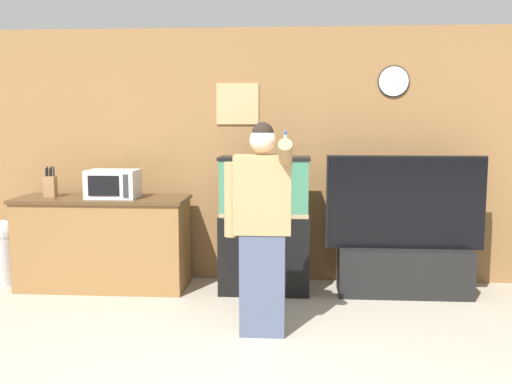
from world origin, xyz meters
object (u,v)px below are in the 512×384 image
object	(u,v)px
knife_block	(50,186)
aquarium_on_stand	(264,225)
tv_on_stand	(404,255)
counter_island	(104,242)
trash_bin	(4,251)
person_standing	(261,226)
microwave	(113,184)

from	to	relation	value
knife_block	aquarium_on_stand	size ratio (longest dim) A/B	0.23
tv_on_stand	counter_island	bearing A→B (deg)	179.17
counter_island	trash_bin	bearing A→B (deg)	175.99
knife_block	person_standing	xyz separation A→B (m)	(2.17, -1.17, -0.16)
microwave	trash_bin	world-z (taller)	microwave
trash_bin	person_standing	bearing A→B (deg)	-24.46
trash_bin	aquarium_on_stand	bearing A→B (deg)	-2.72
counter_island	knife_block	distance (m)	0.77
aquarium_on_stand	microwave	bearing A→B (deg)	178.96
counter_island	trash_bin	distance (m)	1.09
tv_on_stand	trash_bin	size ratio (longest dim) A/B	2.27
person_standing	counter_island	bearing A→B (deg)	144.73
counter_island	knife_block	bearing A→B (deg)	179.91
tv_on_stand	person_standing	bearing A→B (deg)	-139.16
microwave	trash_bin	distance (m)	1.40
person_standing	aquarium_on_stand	bearing A→B (deg)	91.97
counter_island	person_standing	world-z (taller)	person_standing
aquarium_on_stand	trash_bin	distance (m)	2.71
counter_island	microwave	size ratio (longest dim) A/B	3.46
counter_island	microwave	world-z (taller)	microwave
counter_island	tv_on_stand	world-z (taller)	tv_on_stand
person_standing	trash_bin	bearing A→B (deg)	155.54
microwave	counter_island	bearing A→B (deg)	168.39
tv_on_stand	person_standing	xyz separation A→B (m)	(-1.30, -1.12, 0.47)
knife_block	trash_bin	xyz separation A→B (m)	(-0.56, 0.07, -0.69)
knife_block	aquarium_on_stand	distance (m)	2.16
counter_island	tv_on_stand	distance (m)	2.95
microwave	aquarium_on_stand	size ratio (longest dim) A/B	0.37
microwave	person_standing	distance (m)	1.92
knife_block	person_standing	world-z (taller)	person_standing
counter_island	tv_on_stand	xyz separation A→B (m)	(2.95, -0.04, -0.07)
tv_on_stand	trash_bin	world-z (taller)	tv_on_stand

